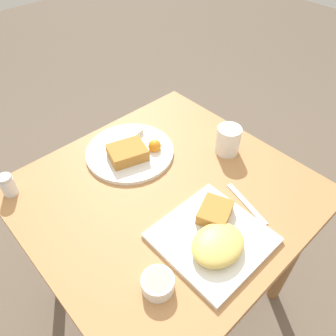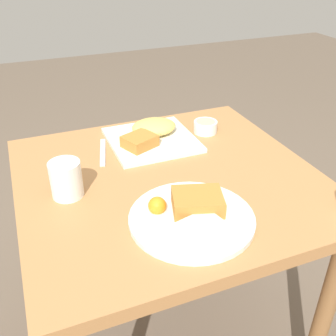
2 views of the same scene
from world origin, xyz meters
name	(u,v)px [view 1 (image 1 of 2)]	position (x,y,z in m)	size (l,w,h in m)	color
ground_plane	(166,292)	(0.00, 0.00, 0.00)	(8.00, 8.00, 0.00)	brown
dining_table	(166,210)	(0.00, 0.00, 0.61)	(0.82, 0.78, 0.71)	#B27A47
plate_square_near	(215,237)	(-0.03, -0.22, 0.73)	(0.27, 0.27, 0.06)	white
plate_oval_far	(130,151)	(0.02, 0.20, 0.72)	(0.30, 0.30, 0.05)	white
sauce_ramekin	(158,283)	(-0.22, -0.21, 0.73)	(0.08, 0.08, 0.04)	white
salt_shaker	(8,186)	(-0.35, 0.31, 0.74)	(0.04, 0.04, 0.07)	white
butter_knife	(247,204)	(0.14, -0.20, 0.71)	(0.06, 0.17, 0.00)	silver
coffee_mug	(228,140)	(0.28, -0.01, 0.75)	(0.08, 0.08, 0.10)	white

